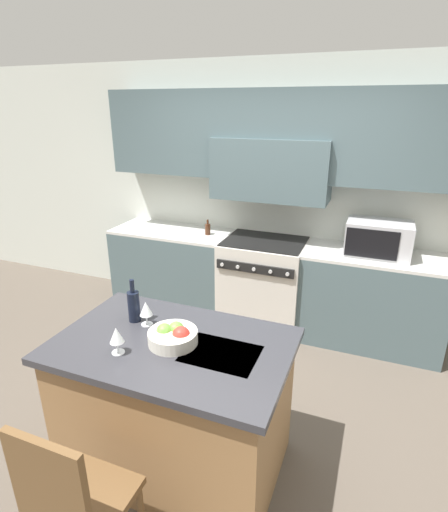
{
  "coord_description": "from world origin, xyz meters",
  "views": [
    {
      "loc": [
        1.04,
        -2.19,
        2.25
      ],
      "look_at": [
        -0.0,
        0.45,
        1.18
      ],
      "focal_mm": 28.0,
      "sensor_mm": 36.0,
      "label": 1
    }
  ],
  "objects_px": {
    "island_chair": "(72,501)",
    "wine_glass_far": "(146,309)",
    "microwave": "(378,239)",
    "oil_bottle_on_counter": "(208,229)",
    "fruit_bowl": "(173,336)",
    "wine_glass_near": "(117,336)",
    "range_stove": "(263,282)",
    "wine_bottle": "(134,305)"
  },
  "relations": [
    {
      "from": "wine_glass_near",
      "to": "island_chair",
      "type": "bearing_deg",
      "value": -76.47
    },
    {
      "from": "island_chair",
      "to": "oil_bottle_on_counter",
      "type": "xyz_separation_m",
      "value": [
        -0.56,
        2.83,
        0.43
      ]
    },
    {
      "from": "range_stove",
      "to": "oil_bottle_on_counter",
      "type": "bearing_deg",
      "value": 178.4
    },
    {
      "from": "wine_bottle",
      "to": "oil_bottle_on_counter",
      "type": "xyz_separation_m",
      "value": [
        -0.3,
        1.87,
        -0.04
      ]
    },
    {
      "from": "wine_bottle",
      "to": "fruit_bowl",
      "type": "distance_m",
      "value": 0.39
    },
    {
      "from": "wine_bottle",
      "to": "wine_glass_far",
      "type": "bearing_deg",
      "value": -10.15
    },
    {
      "from": "island_chair",
      "to": "wine_glass_near",
      "type": "height_order",
      "value": "wine_glass_near"
    },
    {
      "from": "wine_glass_far",
      "to": "island_chair",
      "type": "bearing_deg",
      "value": -80.26
    },
    {
      "from": "wine_glass_far",
      "to": "oil_bottle_on_counter",
      "type": "xyz_separation_m",
      "value": [
        -0.4,
        1.88,
        -0.04
      ]
    },
    {
      "from": "wine_glass_near",
      "to": "fruit_bowl",
      "type": "bearing_deg",
      "value": 40.64
    },
    {
      "from": "range_stove",
      "to": "wine_glass_far",
      "type": "distance_m",
      "value": 1.97
    },
    {
      "from": "microwave",
      "to": "island_chair",
      "type": "xyz_separation_m",
      "value": [
        -1.16,
        -2.83,
        -0.52
      ]
    },
    {
      "from": "microwave",
      "to": "wine_glass_near",
      "type": "distance_m",
      "value": 2.57
    },
    {
      "from": "fruit_bowl",
      "to": "island_chair",
      "type": "bearing_deg",
      "value": -96.54
    },
    {
      "from": "range_stove",
      "to": "wine_bottle",
      "type": "relative_size",
      "value": 3.24
    },
    {
      "from": "microwave",
      "to": "oil_bottle_on_counter",
      "type": "xyz_separation_m",
      "value": [
        -1.73,
        -0.0,
        -0.1
      ]
    },
    {
      "from": "wine_bottle",
      "to": "wine_glass_near",
      "type": "bearing_deg",
      "value": -71.47
    },
    {
      "from": "wine_bottle",
      "to": "wine_glass_near",
      "type": "distance_m",
      "value": 0.37
    },
    {
      "from": "range_stove",
      "to": "island_chair",
      "type": "xyz_separation_m",
      "value": [
        -0.08,
        -2.81,
        0.09
      ]
    },
    {
      "from": "wine_glass_far",
      "to": "microwave",
      "type": "bearing_deg",
      "value": 54.89
    },
    {
      "from": "microwave",
      "to": "wine_bottle",
      "type": "xyz_separation_m",
      "value": [
        -1.43,
        -1.87,
        -0.05
      ]
    },
    {
      "from": "microwave",
      "to": "wine_bottle",
      "type": "distance_m",
      "value": 2.35
    },
    {
      "from": "microwave",
      "to": "wine_glass_near",
      "type": "xyz_separation_m",
      "value": [
        -1.31,
        -2.21,
        -0.05
      ]
    },
    {
      "from": "microwave",
      "to": "oil_bottle_on_counter",
      "type": "distance_m",
      "value": 1.73
    },
    {
      "from": "wine_bottle",
      "to": "fruit_bowl",
      "type": "xyz_separation_m",
      "value": [
        0.36,
        -0.14,
        -0.06
      ]
    },
    {
      "from": "range_stove",
      "to": "oil_bottle_on_counter",
      "type": "distance_m",
      "value": 0.83
    },
    {
      "from": "wine_glass_near",
      "to": "wine_glass_far",
      "type": "relative_size",
      "value": 1.0
    },
    {
      "from": "range_stove",
      "to": "island_chair",
      "type": "relative_size",
      "value": 0.94
    },
    {
      "from": "wine_glass_near",
      "to": "fruit_bowl",
      "type": "height_order",
      "value": "wine_glass_near"
    },
    {
      "from": "island_chair",
      "to": "wine_glass_far",
      "type": "xyz_separation_m",
      "value": [
        -0.16,
        0.95,
        0.47
      ]
    },
    {
      "from": "oil_bottle_on_counter",
      "to": "island_chair",
      "type": "bearing_deg",
      "value": -78.75
    },
    {
      "from": "wine_glass_near",
      "to": "wine_glass_far",
      "type": "xyz_separation_m",
      "value": [
        -0.01,
        0.33,
        0.0
      ]
    },
    {
      "from": "wine_glass_far",
      "to": "fruit_bowl",
      "type": "distance_m",
      "value": 0.29
    },
    {
      "from": "oil_bottle_on_counter",
      "to": "wine_bottle",
      "type": "bearing_deg",
      "value": -80.93
    },
    {
      "from": "fruit_bowl",
      "to": "range_stove",
      "type": "bearing_deg",
      "value": 90.33
    },
    {
      "from": "wine_glass_near",
      "to": "microwave",
      "type": "bearing_deg",
      "value": 59.36
    },
    {
      "from": "microwave",
      "to": "range_stove",
      "type": "bearing_deg",
      "value": -179.01
    },
    {
      "from": "microwave",
      "to": "oil_bottle_on_counter",
      "type": "height_order",
      "value": "microwave"
    },
    {
      "from": "island_chair",
      "to": "fruit_bowl",
      "type": "bearing_deg",
      "value": 83.46
    },
    {
      "from": "wine_glass_near",
      "to": "oil_bottle_on_counter",
      "type": "bearing_deg",
      "value": 100.6
    },
    {
      "from": "wine_bottle",
      "to": "wine_glass_far",
      "type": "height_order",
      "value": "wine_bottle"
    },
    {
      "from": "wine_glass_near",
      "to": "fruit_bowl",
      "type": "xyz_separation_m",
      "value": [
        0.24,
        0.21,
        -0.06
      ]
    }
  ]
}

